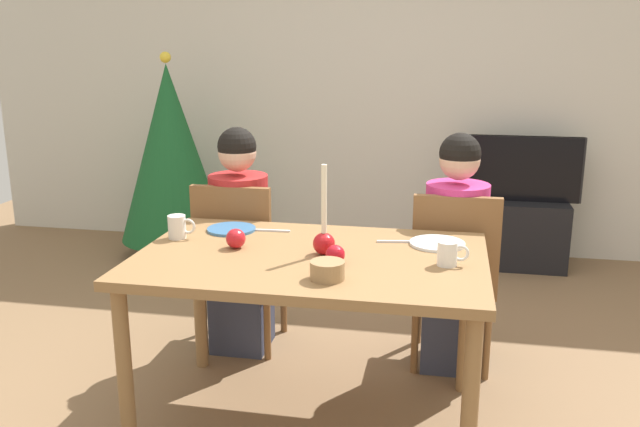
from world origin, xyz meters
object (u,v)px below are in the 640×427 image
at_px(person_right_child, 455,257).
at_px(tv, 524,169).
at_px(plate_right, 437,243).
at_px(apple_by_left_plate, 335,254).
at_px(tv_stand, 519,233).
at_px(apple_near_candle, 236,239).
at_px(dining_table, 311,274).
at_px(bowl_walnuts, 327,270).
at_px(plate_left, 231,229).
at_px(chair_right, 454,270).
at_px(mug_right, 448,254).
at_px(chair_left, 238,257).
at_px(candle_centerpiece, 324,237).
at_px(mug_left, 178,227).
at_px(christmas_tree, 171,153).
at_px(person_left_child, 240,244).

relative_size(person_right_child, tv, 1.48).
relative_size(plate_right, apple_by_left_plate, 3.09).
height_order(tv_stand, apple_near_candle, apple_near_candle).
distance_m(dining_table, apple_near_candle, 0.35).
bearing_deg(bowl_walnuts, apple_by_left_plate, 90.30).
distance_m(tv, apple_near_candle, 2.66).
height_order(tv_stand, plate_left, plate_left).
relative_size(chair_right, mug_right, 7.43).
bearing_deg(person_right_child, apple_by_left_plate, -122.24).
distance_m(plate_right, bowl_walnuts, 0.63).
distance_m(chair_left, chair_right, 1.08).
bearing_deg(mug_right, apple_near_candle, 176.32).
xyz_separation_m(tv, plate_right, (-0.56, -2.07, 0.05)).
relative_size(candle_centerpiece, plate_right, 1.58).
xyz_separation_m(chair_left, chair_right, (1.08, 0.00, 0.00)).
bearing_deg(mug_left, person_right_child, 23.78).
distance_m(mug_right, apple_by_left_plate, 0.43).
xyz_separation_m(tv_stand, candle_centerpiece, (-1.00, -2.29, 0.58)).
distance_m(mug_right, apple_near_candle, 0.87).
relative_size(plate_left, apple_near_candle, 2.67).
distance_m(chair_right, person_right_child, 0.07).
distance_m(christmas_tree, bowl_walnuts, 2.80).
xyz_separation_m(plate_right, mug_left, (-1.11, -0.12, 0.05)).
distance_m(chair_left, tv, 2.31).
relative_size(christmas_tree, plate_right, 6.48).
bearing_deg(person_left_child, dining_table, -51.71).
bearing_deg(tv_stand, candle_centerpiece, -113.65).
bearing_deg(person_right_child, chair_left, -178.29).
bearing_deg(apple_near_candle, person_left_child, 106.71).
bearing_deg(plate_right, dining_table, -154.86).
xyz_separation_m(tv, christmas_tree, (-2.53, -0.26, 0.07)).
relative_size(tv, apple_by_left_plate, 10.51).
xyz_separation_m(chair_right, apple_near_candle, (-0.90, -0.58, 0.28)).
distance_m(chair_right, plate_right, 0.45).
height_order(christmas_tree, bowl_walnuts, christmas_tree).
distance_m(dining_table, plate_left, 0.51).
bearing_deg(plate_left, person_right_child, 19.93).
relative_size(person_right_child, mug_right, 9.68).
relative_size(christmas_tree, apple_near_candle, 18.34).
relative_size(chair_left, apple_by_left_plate, 11.98).
bearing_deg(bowl_walnuts, christmas_tree, 124.60).
bearing_deg(person_left_child, mug_left, -101.49).
relative_size(chair_left, bowl_walnuts, 7.12).
relative_size(tv_stand, plate_right, 2.75).
distance_m(chair_right, mug_right, 0.70).
relative_size(candle_centerpiece, plate_left, 1.67).
height_order(plate_right, mug_left, mug_left).
height_order(tv_stand, tv, tv).
xyz_separation_m(christmas_tree, bowl_walnuts, (1.59, -2.31, 0.00)).
bearing_deg(candle_centerpiece, chair_right, 48.44).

